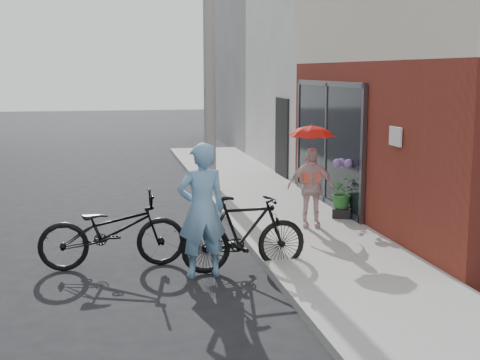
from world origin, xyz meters
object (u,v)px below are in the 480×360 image
object	(u,v)px
officer	(202,210)
planter	(342,213)
utility_pole	(209,42)
kimono_woman	(311,187)
bike_left	(113,231)
bike_right	(244,233)

from	to	relation	value
officer	planter	distance (m)	4.13
utility_pole	kimono_woman	bearing A→B (deg)	-76.39
bike_left	bike_right	bearing A→B (deg)	-107.38
officer	kimono_woman	world-z (taller)	officer
bike_left	planter	distance (m)	4.73
bike_right	kimono_woman	xyz separation A→B (m)	(1.59, 1.98, 0.27)
utility_pole	planter	xyz separation A→B (m)	(1.90, -3.91, -3.29)
planter	bike_right	bearing A→B (deg)	-132.93
planter	officer	bearing A→B (deg)	-138.11
utility_pole	bike_right	size ratio (longest dim) A/B	3.82
bike_left	planter	bearing A→B (deg)	-65.77
kimono_woman	planter	xyz separation A→B (m)	(0.81, 0.60, -0.61)
bike_left	kimono_woman	distance (m)	3.74
utility_pole	kimono_woman	distance (m)	5.36
kimono_woman	planter	bearing A→B (deg)	45.44
utility_pole	officer	world-z (taller)	utility_pole
kimono_woman	bike_left	bearing A→B (deg)	-148.00
officer	kimono_woman	bearing A→B (deg)	-143.35
bike_right	planter	world-z (taller)	bike_right
utility_pole	officer	bearing A→B (deg)	-99.64
utility_pole	officer	size ratio (longest dim) A/B	3.73
kimono_woman	planter	world-z (taller)	kimono_woman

